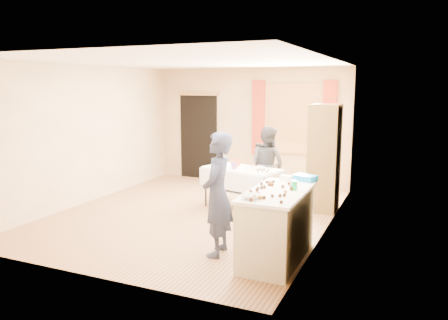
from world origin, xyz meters
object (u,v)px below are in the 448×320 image
at_px(woman, 267,165).
at_px(cabinet, 324,158).
at_px(girl, 218,194).
at_px(chair, 258,182).
at_px(counter, 277,226).
at_px(party_table, 242,185).

bearing_deg(woman, cabinet, -164.04).
distance_m(girl, woman, 2.78).
bearing_deg(chair, counter, -42.43).
xyz_separation_m(cabinet, party_table, (-1.36, -0.51, -0.50)).
bearing_deg(cabinet, counter, -92.27).
distance_m(counter, chair, 3.20).
distance_m(party_table, woman, 0.74).
relative_size(counter, chair, 1.37).
bearing_deg(party_table, cabinet, 34.95).
bearing_deg(woman, counter, 132.35).
xyz_separation_m(party_table, girl, (0.49, -2.14, 0.37)).
height_order(cabinet, girl, cabinet).
height_order(counter, girl, girl).
distance_m(party_table, chair, 0.93).
bearing_deg(counter, woman, 110.39).
bearing_deg(counter, cabinet, 87.73).
bearing_deg(girl, cabinet, 154.17).
relative_size(party_table, woman, 1.05).
relative_size(cabinet, girl, 1.16).
relative_size(girl, woman, 1.11).
bearing_deg(girl, party_table, -174.84).
bearing_deg(woman, chair, -23.06).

